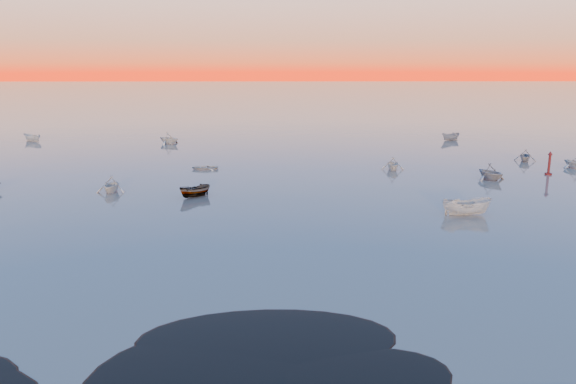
{
  "coord_description": "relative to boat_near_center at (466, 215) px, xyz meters",
  "views": [
    {
      "loc": [
        -1.1,
        -23.31,
        12.97
      ],
      "look_at": [
        -0.41,
        28.0,
        1.19
      ],
      "focal_mm": 35.0,
      "sensor_mm": 36.0,
      "label": 1
    }
  ],
  "objects": [
    {
      "name": "moored_fleet",
      "position": [
        -15.18,
        29.0,
        0.0
      ],
      "size": [
        124.0,
        58.0,
        1.2
      ],
      "primitive_type": null,
      "color": "silver",
      "rests_on": "ground"
    },
    {
      "name": "mud_lobes",
      "position": [
        -15.18,
        -25.0,
        0.01
      ],
      "size": [
        140.0,
        6.0,
        0.07
      ],
      "primitive_type": null,
      "color": "black",
      "rests_on": "ground"
    },
    {
      "name": "channel_marker",
      "position": [
        15.75,
        18.08,
        1.16
      ],
      "size": [
        0.82,
        0.82,
        2.93
      ],
      "color": "#4D1011",
      "rests_on": "ground"
    },
    {
      "name": "ground",
      "position": [
        -15.18,
        76.0,
        0.0
      ],
      "size": [
        600.0,
        600.0,
        0.0
      ],
      "primitive_type": "plane",
      "color": "#686057",
      "rests_on": "ground"
    },
    {
      "name": "boat_near_right",
      "position": [
        -2.24,
        21.47,
        0.0
      ],
      "size": [
        3.63,
        1.81,
        1.24
      ],
      "primitive_type": "imported",
      "rotation": [
        0.0,
        0.0,
        3.08
      ],
      "color": "silver",
      "rests_on": "ground"
    },
    {
      "name": "boat_near_center",
      "position": [
        0.0,
        0.0,
        0.0
      ],
      "size": [
        1.93,
        4.38,
        1.5
      ],
      "primitive_type": "imported",
      "rotation": [
        0.0,
        0.0,
        1.55
      ],
      "color": "silver",
      "rests_on": "ground"
    }
  ]
}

